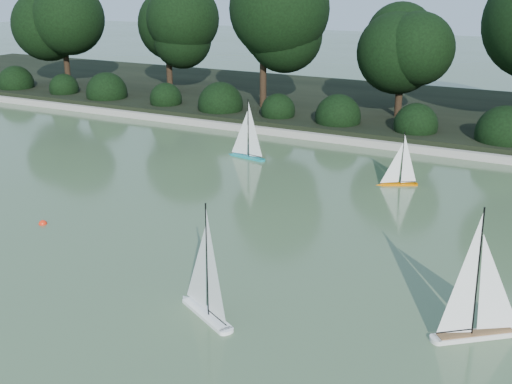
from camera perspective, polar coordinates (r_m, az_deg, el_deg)
ground at (r=9.38m, az=-13.11°, el=-7.99°), size 80.00×80.00×0.00m
pond_coping at (r=16.76m, az=6.91°, el=4.77°), size 40.00×0.35×0.18m
far_bank at (r=20.46m, az=10.91°, el=7.34°), size 40.00×8.00×0.30m
tree_line at (r=18.29m, az=13.73°, el=13.69°), size 26.31×3.93×4.39m
shrub_hedge at (r=17.51m, az=8.00°, el=6.55°), size 29.10×1.10×1.10m
sailboat_white_a at (r=8.33m, az=-4.75°, el=-9.13°), size 1.13×0.73×1.65m
sailboat_white_b at (r=8.28m, az=19.68°, el=-10.37°), size 1.11×0.93×1.76m
sailboat_orange at (r=13.49m, az=12.34°, el=1.36°), size 0.82×0.52×1.20m
sailboat_teal at (r=15.16m, az=-1.01°, el=3.95°), size 1.11×0.37×1.51m
race_buoy at (r=11.82m, az=-18.41°, el=-2.72°), size 0.14×0.14×0.14m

